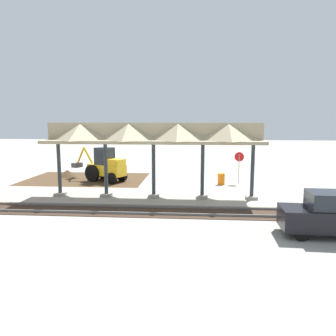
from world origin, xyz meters
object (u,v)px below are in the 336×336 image
Objects in this scene: stop_sign at (239,161)px; distant_parked_car at (332,215)px; backhoe at (105,166)px; traffic_barrel at (221,179)px.

distant_parked_car is at bearing 101.04° from stop_sign.
backhoe is at bearing -0.19° from stop_sign.
distant_parked_car is at bearing 108.55° from traffic_barrel.
backhoe is (10.99, -0.04, -0.57)m from stop_sign.
distant_parked_car is (-13.36, 12.18, -0.28)m from backhoe.
traffic_barrel is at bearing 26.59° from stop_sign.
distant_parked_car is 4.75× the size of traffic_barrel.
stop_sign is at bearing -153.41° from traffic_barrel.
traffic_barrel is at bearing 175.40° from backhoe.
stop_sign is at bearing 179.81° from backhoe.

